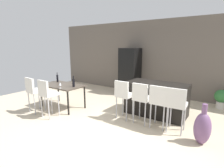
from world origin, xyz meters
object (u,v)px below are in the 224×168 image
at_px(floor_vase, 202,128).
at_px(potted_plant, 221,98).
at_px(dining_table, 62,87).
at_px(bar_chair_middle, 142,97).
at_px(bar_chair_right, 159,100).
at_px(kitchen_island, 156,99).
at_px(wine_bottle_end, 74,83).
at_px(bar_chair_left, 124,94).
at_px(dining_chair_near, 34,89).
at_px(wine_bottle_inner, 57,78).
at_px(refrigerator, 130,71).
at_px(wine_glass_left, 60,84).
at_px(bar_chair_far, 177,103).
at_px(dining_chair_far, 47,93).

relative_size(floor_vase, potted_plant, 1.39).
height_order(dining_table, potted_plant, dining_table).
bearing_deg(bar_chair_middle, bar_chair_right, -0.01).
xyz_separation_m(kitchen_island, wine_bottle_end, (-2.14, -1.11, 0.40)).
bearing_deg(bar_chair_left, bar_chair_middle, 0.00).
xyz_separation_m(dining_chair_near, wine_bottle_inner, (-0.13, 0.95, 0.17)).
bearing_deg(bar_chair_right, dining_table, -173.81).
bearing_deg(bar_chair_middle, kitchen_island, 83.80).
height_order(wine_bottle_inner, refrigerator, refrigerator).
xyz_separation_m(bar_chair_right, wine_glass_left, (-2.69, -0.66, 0.17)).
bearing_deg(bar_chair_left, dining_table, -170.94).
height_order(bar_chair_far, dining_table, bar_chair_far).
distance_m(bar_chair_far, wine_glass_left, 3.15).
relative_size(dining_chair_near, wine_glass_left, 6.03).
distance_m(bar_chair_left, dining_chair_far, 2.05).
relative_size(kitchen_island, bar_chair_left, 1.56).
height_order(bar_chair_right, dining_chair_far, same).
distance_m(bar_chair_middle, bar_chair_right, 0.45).
bearing_deg(potted_plant, wine_bottle_end, -143.19).
xyz_separation_m(wine_bottle_inner, floor_vase, (4.42, -0.03, -0.53)).
bearing_deg(bar_chair_right, refrigerator, 131.29).
distance_m(dining_table, dining_chair_far, 0.82).
bearing_deg(wine_glass_left, wine_bottle_end, 62.13).
bearing_deg(dining_chair_near, wine_bottle_inner, 97.76).
bearing_deg(dining_chair_far, potted_plant, 42.31).
relative_size(bar_chair_middle, dining_table, 0.76).
bearing_deg(refrigerator, floor_vase, -39.98).
xyz_separation_m(dining_chair_far, wine_bottle_end, (0.20, 0.77, 0.17)).
xyz_separation_m(bar_chair_left, wine_bottle_inner, (-2.50, -0.14, 0.17)).
bearing_deg(dining_table, bar_chair_far, 5.48).
distance_m(dining_table, dining_chair_near, 0.82).
bearing_deg(wine_glass_left, bar_chair_left, 20.89).
height_order(dining_chair_far, potted_plant, dining_chair_far).
bearing_deg(kitchen_island, wine_bottle_inner, -163.25).
height_order(bar_chair_right, wine_bottle_end, wine_bottle_end).
bearing_deg(bar_chair_left, refrigerator, 115.61).
distance_m(kitchen_island, refrigerator, 2.44).
height_order(wine_bottle_end, potted_plant, wine_bottle_end).
bearing_deg(potted_plant, kitchen_island, -132.80).
bearing_deg(dining_chair_far, dining_table, 112.30).
bearing_deg(dining_chair_far, bar_chair_far, 19.30).
xyz_separation_m(bar_chair_left, wine_bottle_end, (-1.54, -0.31, 0.17)).
bearing_deg(wine_bottle_inner, potted_plant, 28.99).
height_order(dining_chair_near, dining_chair_far, same).
xyz_separation_m(bar_chair_far, refrigerator, (-2.52, 2.42, 0.22)).
xyz_separation_m(dining_chair_near, refrigerator, (1.21, 3.50, 0.22)).
bearing_deg(wine_bottle_inner, dining_table, -23.15).
relative_size(bar_chair_far, dining_chair_near, 1.00).
bearing_deg(bar_chair_right, bar_chair_middle, 179.99).
bearing_deg(potted_plant, bar_chair_right, -115.19).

